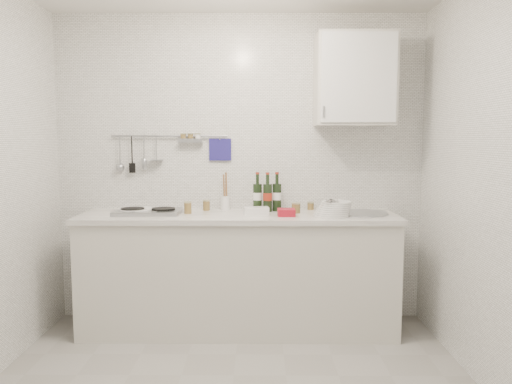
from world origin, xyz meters
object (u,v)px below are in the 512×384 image
(wall_cabinet, at_px, (355,80))
(wine_bottles, at_px, (267,192))
(utensil_crock, at_px, (225,201))
(plate_stack_hob, at_px, (135,211))
(plate_stack_sink, at_px, (334,209))

(wall_cabinet, bearing_deg, wine_bottles, 177.97)
(wall_cabinet, distance_m, utensil_crock, 1.40)
(plate_stack_hob, bearing_deg, wine_bottles, 6.11)
(plate_stack_hob, distance_m, plate_stack_sink, 1.54)
(utensil_crock, bearing_deg, wine_bottles, -12.39)
(plate_stack_hob, bearing_deg, utensil_crock, 15.05)
(wall_cabinet, relative_size, plate_stack_sink, 2.42)
(plate_stack_hob, xyz_separation_m, wine_bottles, (1.03, 0.11, 0.14))
(wall_cabinet, bearing_deg, plate_stack_hob, -177.09)
(wall_cabinet, bearing_deg, plate_stack_sink, -129.62)
(plate_stack_sink, bearing_deg, utensil_crock, 159.52)
(wall_cabinet, xyz_separation_m, plate_stack_sink, (-0.18, -0.21, -0.98))
(wall_cabinet, height_order, wine_bottles, wall_cabinet)
(wall_cabinet, xyz_separation_m, utensil_crock, (-1.02, 0.10, -0.96))
(plate_stack_sink, bearing_deg, wall_cabinet, 50.38)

